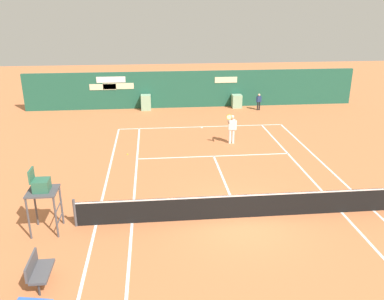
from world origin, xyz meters
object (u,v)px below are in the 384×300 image
(umpire_chair, at_px, (42,190))
(player_bench, at_px, (38,269))
(player_on_baseline, at_px, (232,127))
(tennis_ball_mid_court, at_px, (128,154))
(ball_kid_left_post, at_px, (259,101))

(umpire_chair, height_order, player_bench, umpire_chair)
(player_on_baseline, bearing_deg, player_bench, 60.71)
(umpire_chair, bearing_deg, tennis_ball_mid_court, 161.52)
(umpire_chair, xyz_separation_m, player_on_baseline, (8.25, 8.53, -0.60))
(player_on_baseline, distance_m, ball_kid_left_post, 8.03)
(tennis_ball_mid_court, bearing_deg, umpire_chair, -108.48)
(umpire_chair, xyz_separation_m, tennis_ball_mid_court, (2.44, 7.29, -1.56))
(umpire_chair, relative_size, ball_kid_left_post, 1.92)
(player_bench, relative_size, ball_kid_left_post, 0.89)
(player_on_baseline, bearing_deg, ball_kid_left_post, -110.68)
(player_on_baseline, height_order, ball_kid_left_post, player_on_baseline)
(player_bench, height_order, tennis_ball_mid_court, player_bench)
(tennis_ball_mid_court, bearing_deg, player_bench, -100.92)
(tennis_ball_mid_court, bearing_deg, ball_kid_left_post, 42.38)
(player_on_baseline, xyz_separation_m, ball_kid_left_post, (3.47, 7.23, -0.28))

